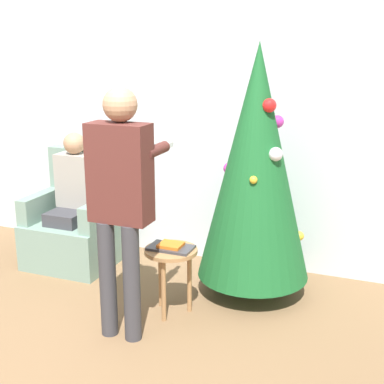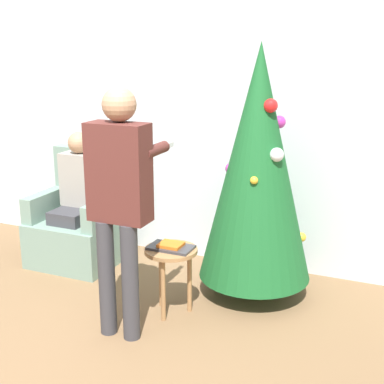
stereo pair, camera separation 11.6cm
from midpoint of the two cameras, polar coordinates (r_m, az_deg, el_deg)
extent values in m
plane|color=brown|center=(3.73, -16.52, -18.15)|extent=(14.00, 14.00, 0.00)
cube|color=silver|center=(5.08, -2.13, 7.87)|extent=(8.00, 0.06, 2.70)
cylinder|color=brown|center=(4.59, 5.69, -9.62)|extent=(0.10, 0.10, 0.17)
cone|color=#195B28|center=(4.25, 6.06, 2.98)|extent=(0.91, 0.91, 1.88)
sphere|color=gold|center=(4.02, 5.76, 1.29)|extent=(0.06, 0.06, 0.06)
sphere|color=red|center=(4.08, 7.44, 9.14)|extent=(0.11, 0.11, 0.11)
sphere|color=#B23399|center=(4.42, 3.23, 2.53)|extent=(0.10, 0.10, 0.10)
sphere|color=gold|center=(4.54, 10.66, -4.63)|extent=(0.08, 0.08, 0.08)
sphere|color=#B23399|center=(4.24, 8.32, 7.44)|extent=(0.10, 0.10, 0.10)
sphere|color=white|center=(4.07, 8.12, 4.01)|extent=(0.11, 0.11, 0.11)
cube|color=gray|center=(5.22, -13.08, -5.22)|extent=(0.77, 0.71, 0.42)
cube|color=gray|center=(5.29, -11.70, 1.17)|extent=(0.77, 0.14, 0.64)
cube|color=gray|center=(5.30, -16.22, -1.33)|extent=(0.12, 0.64, 0.24)
cube|color=gray|center=(4.94, -10.18, -2.17)|extent=(0.12, 0.64, 0.24)
cylinder|color=#38383D|center=(5.13, -15.27, -5.77)|extent=(0.11, 0.11, 0.42)
cylinder|color=#38383D|center=(5.02, -13.42, -6.13)|extent=(0.11, 0.11, 0.42)
cube|color=#38383D|center=(5.09, -13.58, -2.54)|extent=(0.32, 0.40, 0.12)
cube|color=gray|center=(5.13, -12.85, 1.23)|extent=(0.36, 0.20, 0.50)
sphere|color=tan|center=(5.06, -13.09, 5.08)|extent=(0.20, 0.20, 0.20)
cylinder|color=#38383D|center=(3.87, -9.83, -9.15)|extent=(0.12, 0.12, 0.85)
cylinder|color=#38383D|center=(3.78, -7.34, -9.66)|extent=(0.12, 0.12, 0.85)
cube|color=#562823|center=(3.62, -8.61, 1.99)|extent=(0.42, 0.20, 0.67)
sphere|color=tan|center=(3.58, -8.62, 9.19)|extent=(0.23, 0.23, 0.23)
cylinder|color=#562823|center=(3.84, -9.60, 4.79)|extent=(0.08, 0.30, 0.08)
cylinder|color=#562823|center=(3.67, -4.79, 4.46)|extent=(0.08, 0.30, 0.08)
cube|color=white|center=(3.84, -3.53, 4.97)|extent=(0.04, 0.14, 0.04)
cylinder|color=#A37547|center=(4.08, -3.08, -6.28)|extent=(0.41, 0.41, 0.03)
cylinder|color=#A37547|center=(4.07, -3.87, -10.43)|extent=(0.04, 0.04, 0.50)
cylinder|color=#A37547|center=(4.20, -1.08, -9.54)|extent=(0.04, 0.04, 0.50)
cylinder|color=#A37547|center=(4.29, -4.15, -9.00)|extent=(0.04, 0.04, 0.50)
cube|color=#38383D|center=(4.07, -3.09, -5.96)|extent=(0.33, 0.20, 0.02)
cube|color=orange|center=(4.06, -3.09, -5.67)|extent=(0.18, 0.15, 0.02)
camera|label=1|loc=(0.06, -90.84, -0.24)|focal=50.00mm
camera|label=2|loc=(0.06, 89.16, 0.24)|focal=50.00mm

